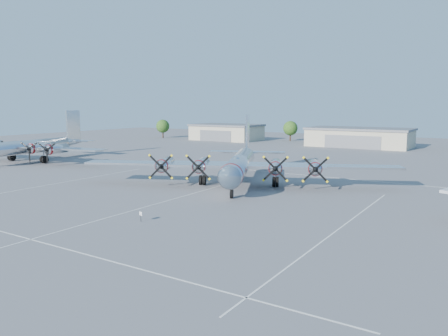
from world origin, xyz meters
The scene contains 9 objects.
ground centered at (0.00, 0.00, 0.00)m, with size 260.00×260.00×0.00m, color #5D5D60.
parking_lines centered at (0.00, -1.75, 0.01)m, with size 60.00×50.08×0.01m.
hangar_west centered at (-45.00, 81.96, 2.71)m, with size 22.60×14.60×5.40m.
hangar_center centered at (0.00, 81.96, 2.71)m, with size 28.60×14.60×5.40m.
tree_far_west centered at (-70.00, 78.00, 4.22)m, with size 4.80×4.80×6.64m.
tree_west centered at (-25.00, 90.00, 4.22)m, with size 4.80×4.80×6.64m.
main_bomber_b29 centered at (1.45, 12.10, 0.00)m, with size 45.93×31.42×10.16m, color silver, non-canonical shape.
bomber_west centered at (-49.14, 11.67, 0.00)m, with size 40.11×28.40×10.59m, color silver, non-canonical shape.
info_placard centered at (4.07, -12.30, 0.72)m, with size 0.52×0.22×1.03m.
Camera 1 is at (34.56, -44.24, 11.78)m, focal length 35.00 mm.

